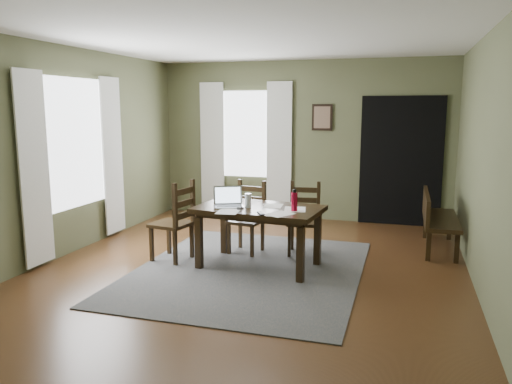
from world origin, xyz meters
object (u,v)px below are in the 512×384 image
(chair_back_right, at_px, (304,219))
(bench, at_px, (436,216))
(dining_table, at_px, (259,214))
(chair_back_left, at_px, (248,218))
(laptop, at_px, (228,201))
(chair_end, at_px, (175,222))
(water_bottle, at_px, (294,201))

(chair_back_right, distance_m, bench, 1.82)
(dining_table, xyz_separation_m, chair_back_left, (-0.33, 0.57, -0.19))
(chair_back_left, distance_m, laptop, 0.72)
(chair_end, bearing_deg, chair_back_left, 139.92)
(dining_table, distance_m, chair_back_right, 0.85)
(water_bottle, bearing_deg, dining_table, 165.74)
(chair_end, height_order, bench, chair_end)
(chair_end, bearing_deg, bench, 125.44)
(dining_table, relative_size, chair_back_left, 1.64)
(chair_end, height_order, laptop, chair_end)
(chair_end, distance_m, laptop, 0.78)
(chair_back_left, distance_m, water_bottle, 1.11)
(dining_table, bearing_deg, chair_back_left, 125.65)
(laptop, bearing_deg, chair_end, 155.40)
(chair_back_left, bearing_deg, dining_table, -52.50)
(dining_table, relative_size, water_bottle, 6.10)
(laptop, distance_m, water_bottle, 0.82)
(dining_table, distance_m, laptop, 0.40)
(dining_table, distance_m, chair_back_left, 0.68)
(dining_table, height_order, chair_back_left, chair_back_left)
(dining_table, xyz_separation_m, chair_end, (-1.08, -0.06, -0.15))
(water_bottle, bearing_deg, laptop, 176.41)
(chair_back_right, relative_size, water_bottle, 3.70)
(bench, bearing_deg, chair_back_right, 113.45)
(water_bottle, bearing_deg, chair_end, 177.98)
(chair_end, relative_size, water_bottle, 4.00)
(chair_back_left, xyz_separation_m, laptop, (-0.04, -0.63, 0.34))
(chair_back_right, height_order, laptop, laptop)
(chair_back_right, bearing_deg, laptop, -140.88)
(dining_table, relative_size, laptop, 3.61)
(dining_table, bearing_deg, chair_end, -170.84)
(dining_table, relative_size, chair_back_right, 1.65)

